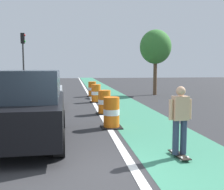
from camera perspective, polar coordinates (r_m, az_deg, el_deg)
The scene contains 12 objects.
ground_plane at distance 5.60m, azimuth -4.29°, elevation -16.47°, with size 100.00×100.00×0.00m, color #2D2D30.
bike_lane_strip at distance 17.52m, azimuth 0.84°, elevation -1.16°, with size 2.50×80.00×0.01m, color #387F60.
lane_divider_stripe at distance 17.35m, azimuth -4.06°, elevation -1.24°, with size 0.20×80.00×0.01m, color silver.
skateboarder_on_lane at distance 6.57m, azimuth 14.05°, elevation -4.99°, with size 0.57×0.82×1.69m.
parked_suv_nearest at distance 7.98m, azimuth -16.82°, elevation -2.27°, with size 2.02×4.65×2.04m.
parked_sedan_second at distance 14.73m, azimuth -13.99°, elevation 0.60°, with size 2.02×4.16×1.70m.
traffic_barrel_front at distance 9.58m, azimuth -0.12°, elevation -3.76°, with size 0.73×0.73×1.09m.
traffic_barrel_mid at distance 12.43m, azimuth -1.61°, elevation -1.56°, with size 0.73×0.73×1.09m.
traffic_barrel_back at distance 16.64m, azimuth -3.36°, elevation 0.30°, with size 0.73×0.73×1.09m.
traffic_barrel_far at distance 19.98m, azimuth -4.17°, elevation 1.21°, with size 0.73×0.73×1.09m.
traffic_light_corner at distance 25.30m, azimuth -18.10°, elevation 8.63°, with size 0.41×0.32×5.10m.
street_tree_sidewalk at distance 21.41m, azimuth 9.09°, elevation 9.85°, with size 2.40×2.40×5.00m.
Camera 1 is at (-0.34, -5.17, 2.12)m, focal length 43.69 mm.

